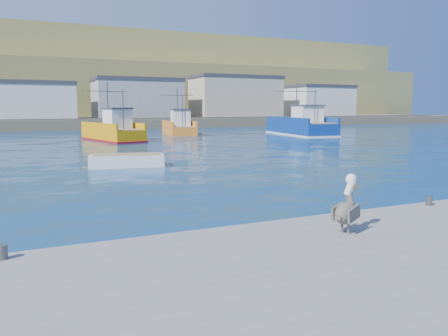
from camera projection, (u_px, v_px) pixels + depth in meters
The scene contains 8 objects.
ground at pixel (289, 207), 15.65m from camera, with size 260.00×260.00×0.00m, color #062350.
dock_bollards at pixel (370, 208), 12.73m from camera, with size 36.20×0.20×0.30m.
far_shore at pixel (61, 86), 113.12m from camera, with size 200.00×81.00×24.00m.
trawler_yellow_b at pixel (113, 132), 46.42m from camera, with size 5.54×10.07×6.29m.
trawler_blue at pixel (301, 126), 56.08m from camera, with size 5.88×12.67×6.64m.
boat_orange at pixel (179, 127), 56.42m from camera, with size 4.31×8.57×6.07m.
skiff_mid at pixel (127, 162), 26.18m from camera, with size 4.58×2.41×0.95m.
pelican at pixel (347, 208), 10.67m from camera, with size 1.14×0.75×1.45m.
Camera 1 is at (-8.37, -13.02, 3.57)m, focal length 35.00 mm.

